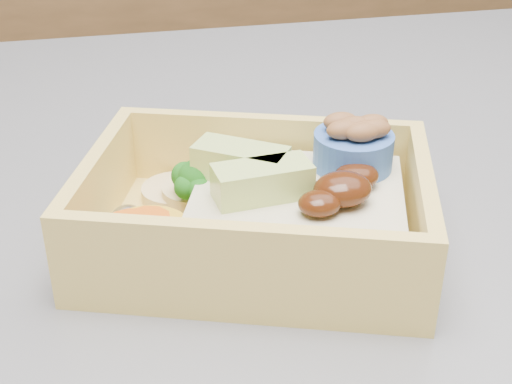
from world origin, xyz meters
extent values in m
cube|color=brown|center=(0.00, 1.20, 0.45)|extent=(3.20, 0.60, 0.90)
cube|color=#E4C25E|center=(-0.22, -0.11, 0.92)|extent=(0.22, 0.19, 0.01)
cube|color=#E4C25E|center=(-0.20, -0.05, 0.95)|extent=(0.18, 0.07, 0.05)
cube|color=#E4C25E|center=(-0.24, -0.17, 0.95)|extent=(0.18, 0.07, 0.05)
cube|color=#E4C25E|center=(-0.14, -0.14, 0.95)|extent=(0.05, 0.11, 0.05)
cube|color=#E4C25E|center=(-0.30, -0.08, 0.95)|extent=(0.05, 0.11, 0.05)
cube|color=tan|center=(-0.20, -0.12, 0.94)|extent=(0.14, 0.14, 0.03)
ellipsoid|color=#361608|center=(-0.18, -0.14, 0.97)|extent=(0.04, 0.04, 0.02)
ellipsoid|color=#361608|center=(-0.17, -0.12, 0.96)|extent=(0.03, 0.03, 0.01)
ellipsoid|color=#361608|center=(-0.19, -0.15, 0.96)|extent=(0.03, 0.03, 0.01)
cube|color=#BBD56F|center=(-0.22, -0.12, 0.97)|extent=(0.05, 0.03, 0.02)
cube|color=#BBD56F|center=(-0.23, -0.10, 0.97)|extent=(0.06, 0.05, 0.02)
cylinder|color=#7CB260|center=(-0.25, -0.09, 0.94)|extent=(0.01, 0.01, 0.02)
sphere|color=#1A6216|center=(-0.25, -0.09, 0.96)|extent=(0.02, 0.02, 0.02)
sphere|color=#1A6216|center=(-0.24, -0.09, 0.95)|extent=(0.02, 0.02, 0.02)
sphere|color=#1A6216|center=(-0.25, -0.08, 0.95)|extent=(0.02, 0.02, 0.02)
sphere|color=#1A6216|center=(-0.25, -0.10, 0.95)|extent=(0.01, 0.01, 0.01)
sphere|color=#1A6216|center=(-0.26, -0.09, 0.95)|extent=(0.01, 0.01, 0.01)
sphere|color=#1A6216|center=(-0.25, -0.08, 0.95)|extent=(0.01, 0.01, 0.01)
cylinder|color=gold|center=(-0.28, -0.13, 0.94)|extent=(0.05, 0.05, 0.02)
cylinder|color=#DB5B12|center=(-0.28, -0.12, 0.95)|extent=(0.02, 0.02, 0.00)
cylinder|color=#DB5B12|center=(-0.29, -0.13, 0.95)|extent=(0.02, 0.02, 0.00)
cylinder|color=tan|center=(-0.26, -0.06, 0.93)|extent=(0.04, 0.04, 0.01)
cylinder|color=tan|center=(-0.25, -0.07, 0.94)|extent=(0.04, 0.04, 0.01)
ellipsoid|color=silver|center=(-0.23, -0.07, 0.94)|extent=(0.02, 0.02, 0.02)
ellipsoid|color=silver|center=(-0.29, -0.10, 0.94)|extent=(0.02, 0.02, 0.02)
cylinder|color=#355DB4|center=(-0.16, -0.10, 0.97)|extent=(0.05, 0.05, 0.02)
ellipsoid|color=brown|center=(-0.16, -0.10, 0.98)|extent=(0.02, 0.02, 0.01)
ellipsoid|color=brown|center=(-0.15, -0.10, 0.98)|extent=(0.02, 0.02, 0.01)
ellipsoid|color=brown|center=(-0.17, -0.09, 0.98)|extent=(0.02, 0.02, 0.01)
ellipsoid|color=brown|center=(-0.16, -0.11, 0.98)|extent=(0.02, 0.02, 0.01)
ellipsoid|color=brown|center=(-0.17, -0.10, 0.98)|extent=(0.02, 0.02, 0.01)
ellipsoid|color=brown|center=(-0.15, -0.11, 0.98)|extent=(0.02, 0.02, 0.01)
camera|label=1|loc=(-0.30, -0.45, 1.15)|focal=50.00mm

